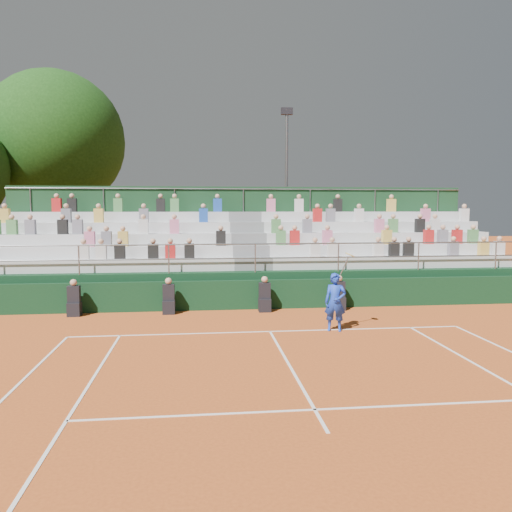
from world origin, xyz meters
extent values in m
plane|color=#C25620|center=(0.00, 0.00, 0.00)|extent=(90.00, 90.00, 0.00)
cube|color=white|center=(0.00, 0.00, 0.01)|extent=(11.00, 0.06, 0.01)
cube|color=white|center=(0.00, -3.20, 0.01)|extent=(0.06, 6.40, 0.01)
cube|color=white|center=(0.00, -5.49, 0.01)|extent=(8.22, 0.06, 0.01)
cube|color=black|center=(0.00, 3.20, 0.50)|extent=(20.00, 0.15, 1.00)
cube|color=black|center=(-5.96, 2.75, 0.22)|extent=(0.40, 0.40, 0.44)
cube|color=black|center=(-5.96, 2.75, 0.70)|extent=(0.38, 0.25, 0.55)
sphere|color=tan|center=(-5.96, 2.75, 1.08)|extent=(0.22, 0.22, 0.22)
cube|color=black|center=(-2.96, 2.75, 0.22)|extent=(0.40, 0.40, 0.44)
cube|color=black|center=(-2.96, 2.75, 0.70)|extent=(0.38, 0.25, 0.55)
sphere|color=tan|center=(-2.96, 2.75, 1.08)|extent=(0.22, 0.22, 0.22)
cube|color=black|center=(0.21, 2.75, 0.22)|extent=(0.40, 0.40, 0.44)
cube|color=black|center=(0.21, 2.75, 0.70)|extent=(0.38, 0.25, 0.55)
sphere|color=tan|center=(0.21, 2.75, 1.08)|extent=(0.22, 0.22, 0.22)
cube|color=black|center=(2.76, 2.75, 0.22)|extent=(0.40, 0.40, 0.44)
cube|color=black|center=(2.76, 2.75, 0.70)|extent=(0.38, 0.25, 0.55)
sphere|color=tan|center=(2.76, 2.75, 1.08)|extent=(0.22, 0.22, 0.22)
cube|color=black|center=(0.00, 6.30, 0.60)|extent=(20.00, 5.20, 1.20)
cube|color=silver|center=(-5.35, 4.62, 1.41)|extent=(9.30, 0.85, 0.42)
cube|color=silver|center=(5.35, 4.62, 1.41)|extent=(9.30, 0.85, 0.42)
cube|color=slate|center=(0.00, 4.62, 1.41)|extent=(1.40, 0.85, 0.42)
cube|color=silver|center=(-5.35, 5.47, 1.83)|extent=(9.30, 0.85, 0.42)
cube|color=silver|center=(5.35, 5.47, 1.83)|extent=(9.30, 0.85, 0.42)
cube|color=slate|center=(0.00, 5.47, 1.83)|extent=(1.40, 0.85, 0.42)
cube|color=silver|center=(-5.35, 6.33, 2.25)|extent=(9.30, 0.85, 0.42)
cube|color=silver|center=(5.35, 6.33, 2.25)|extent=(9.30, 0.85, 0.42)
cube|color=slate|center=(0.00, 6.33, 2.25)|extent=(1.40, 0.85, 0.42)
cube|color=silver|center=(-5.35, 7.17, 2.67)|extent=(9.30, 0.85, 0.42)
cube|color=silver|center=(5.35, 7.17, 2.67)|extent=(9.30, 0.85, 0.42)
cube|color=slate|center=(0.00, 7.17, 2.67)|extent=(1.40, 0.85, 0.42)
cube|color=silver|center=(-5.35, 8.03, 3.09)|extent=(9.30, 0.85, 0.42)
cube|color=silver|center=(5.35, 8.03, 3.09)|extent=(9.30, 0.85, 0.42)
cube|color=slate|center=(0.00, 8.03, 3.09)|extent=(1.40, 0.85, 0.42)
cube|color=#173C20|center=(0.00, 8.55, 2.20)|extent=(20.00, 0.12, 4.40)
cylinder|color=gray|center=(0.00, 3.75, 2.20)|extent=(20.00, 0.05, 0.05)
cylinder|color=gray|center=(0.00, 8.45, 4.30)|extent=(20.00, 0.05, 0.05)
cube|color=silver|center=(-6.00, 4.47, 1.90)|extent=(0.36, 0.24, 0.56)
cube|color=silver|center=(-5.40, 4.47, 1.90)|extent=(0.36, 0.24, 0.56)
cube|color=black|center=(-4.76, 4.47, 1.90)|extent=(0.36, 0.24, 0.56)
cube|color=black|center=(-3.59, 4.47, 1.90)|extent=(0.36, 0.24, 0.56)
cube|color=red|center=(-2.99, 4.47, 1.90)|extent=(0.36, 0.24, 0.56)
cube|color=black|center=(-2.31, 4.47, 1.90)|extent=(0.36, 0.24, 0.56)
cube|color=pink|center=(-5.96, 5.32, 2.32)|extent=(0.36, 0.24, 0.56)
cube|color=slate|center=(-5.36, 5.32, 2.32)|extent=(0.36, 0.24, 0.56)
cube|color=gold|center=(-4.76, 5.32, 2.32)|extent=(0.36, 0.24, 0.56)
cube|color=black|center=(-1.14, 5.32, 2.32)|extent=(0.36, 0.24, 0.56)
cube|color=#4C8C4C|center=(-8.97, 6.17, 2.74)|extent=(0.36, 0.24, 0.56)
cube|color=slate|center=(-8.31, 6.17, 2.74)|extent=(0.36, 0.24, 0.56)
cube|color=black|center=(-7.13, 6.17, 2.74)|extent=(0.36, 0.24, 0.56)
cube|color=slate|center=(-6.57, 6.17, 2.74)|extent=(0.36, 0.24, 0.56)
cube|color=silver|center=(-4.10, 6.17, 2.74)|extent=(0.36, 0.24, 0.56)
cube|color=pink|center=(-2.91, 6.17, 2.74)|extent=(0.36, 0.24, 0.56)
cube|color=gold|center=(-9.53, 7.02, 3.16)|extent=(0.36, 0.24, 0.56)
cube|color=slate|center=(-7.19, 7.02, 3.16)|extent=(0.36, 0.24, 0.56)
cube|color=gold|center=(-5.94, 7.02, 3.16)|extent=(0.36, 0.24, 0.56)
cube|color=slate|center=(-4.17, 7.02, 3.16)|extent=(0.36, 0.24, 0.56)
cube|color=#1E4CB2|center=(-1.77, 7.02, 3.16)|extent=(0.36, 0.24, 0.56)
cube|color=red|center=(-7.78, 7.88, 3.58)|extent=(0.36, 0.24, 0.56)
cube|color=black|center=(-7.17, 7.88, 3.58)|extent=(0.36, 0.24, 0.56)
cube|color=#4C8C4C|center=(-5.31, 7.88, 3.58)|extent=(0.36, 0.24, 0.56)
cube|color=black|center=(-3.56, 7.88, 3.58)|extent=(0.36, 0.24, 0.56)
cube|color=#4C8C4C|center=(-2.98, 7.88, 3.58)|extent=(0.36, 0.24, 0.56)
cube|color=#1E4CB2|center=(-1.16, 7.88, 3.58)|extent=(0.36, 0.24, 0.56)
cube|color=silver|center=(2.31, 4.47, 1.90)|extent=(0.36, 0.24, 0.56)
cube|color=silver|center=(2.96, 4.47, 1.90)|extent=(0.36, 0.24, 0.56)
cube|color=silver|center=(4.73, 4.47, 1.90)|extent=(0.36, 0.24, 0.56)
cube|color=black|center=(5.36, 4.47, 1.90)|extent=(0.36, 0.24, 0.56)
cube|color=black|center=(5.92, 4.47, 1.90)|extent=(0.36, 0.24, 0.56)
cube|color=slate|center=(7.71, 4.47, 1.90)|extent=(0.36, 0.24, 0.56)
cube|color=gold|center=(8.94, 4.47, 1.90)|extent=(0.36, 0.24, 0.56)
cube|color=silver|center=(9.58, 4.47, 1.90)|extent=(0.36, 0.24, 0.56)
cube|color=#4C8C4C|center=(1.17, 5.32, 2.32)|extent=(0.36, 0.24, 0.56)
cube|color=red|center=(1.71, 5.32, 2.32)|extent=(0.36, 0.24, 0.56)
cube|color=pink|center=(2.99, 5.32, 2.32)|extent=(0.36, 0.24, 0.56)
cube|color=gold|center=(5.39, 5.32, 2.32)|extent=(0.36, 0.24, 0.56)
cube|color=red|center=(7.11, 5.32, 2.32)|extent=(0.36, 0.24, 0.56)
cube|color=slate|center=(7.70, 5.32, 2.32)|extent=(0.36, 0.24, 0.56)
cube|color=red|center=(8.30, 5.32, 2.32)|extent=(0.36, 0.24, 0.56)
cube|color=#4C8C4C|center=(8.98, 5.32, 2.32)|extent=(0.36, 0.24, 0.56)
cube|color=#4C8C4C|center=(1.11, 6.17, 2.74)|extent=(0.36, 0.24, 0.56)
cube|color=slate|center=(2.38, 6.17, 2.74)|extent=(0.36, 0.24, 0.56)
cube|color=pink|center=(5.38, 6.17, 2.74)|extent=(0.36, 0.24, 0.56)
cube|color=#4C8C4C|center=(5.97, 6.17, 2.74)|extent=(0.36, 0.24, 0.56)
cube|color=black|center=(7.12, 6.17, 2.74)|extent=(0.36, 0.24, 0.56)
cube|color=silver|center=(7.77, 6.17, 2.74)|extent=(0.36, 0.24, 0.56)
cube|color=red|center=(3.00, 7.02, 3.16)|extent=(0.36, 0.24, 0.56)
cube|color=slate|center=(3.56, 7.02, 3.16)|extent=(0.36, 0.24, 0.56)
cube|color=silver|center=(4.80, 7.02, 3.16)|extent=(0.36, 0.24, 0.56)
cube|color=pink|center=(7.75, 7.02, 3.16)|extent=(0.36, 0.24, 0.56)
cube|color=silver|center=(9.51, 7.02, 3.16)|extent=(0.36, 0.24, 0.56)
cube|color=pink|center=(1.14, 7.88, 3.58)|extent=(0.36, 0.24, 0.56)
cube|color=silver|center=(2.38, 7.88, 3.58)|extent=(0.36, 0.24, 0.56)
cube|color=black|center=(4.11, 7.88, 3.58)|extent=(0.36, 0.24, 0.56)
cube|color=gold|center=(6.55, 7.88, 3.58)|extent=(0.36, 0.24, 0.56)
imported|color=blue|center=(1.84, -0.10, 0.82)|extent=(0.69, 0.55, 1.64)
cylinder|color=gray|center=(2.09, -0.10, 1.85)|extent=(0.26, 0.03, 0.51)
cylinder|color=#E5D866|center=(2.24, -0.10, 2.15)|extent=(0.26, 0.28, 0.14)
cylinder|color=#3D2516|center=(-9.66, 14.80, 2.06)|extent=(0.50, 0.50, 4.12)
sphere|color=#13370F|center=(-9.66, 14.80, 7.08)|extent=(7.41, 7.41, 7.41)
cylinder|color=gray|center=(2.62, 12.47, 4.14)|extent=(0.16, 0.16, 8.28)
cube|color=black|center=(2.62, 12.47, 8.46)|extent=(0.60, 0.25, 0.35)
camera|label=1|loc=(-1.92, -13.57, 3.43)|focal=35.00mm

